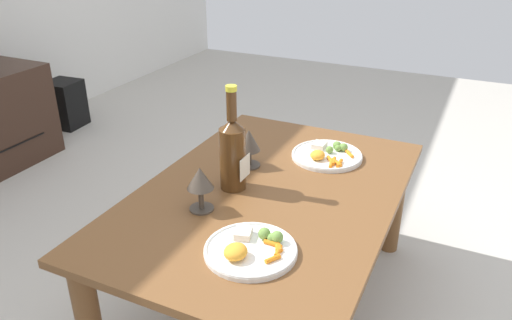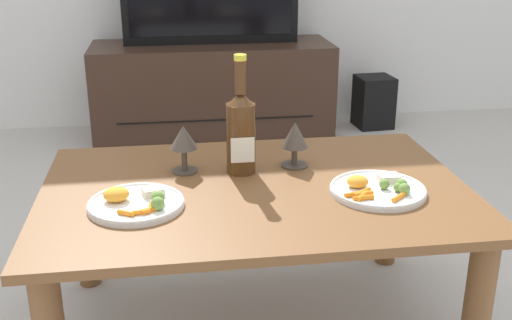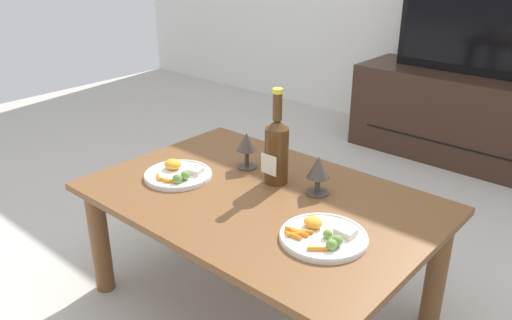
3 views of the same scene
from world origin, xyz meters
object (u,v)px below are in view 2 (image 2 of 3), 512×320
goblet_left (184,140)px  tv_stand (213,90)px  floor_speaker (374,102)px  dinner_plate_right (378,189)px  dining_table (255,211)px  dinner_plate_left (136,202)px  goblet_right (295,137)px  wine_bottle (241,129)px

goblet_left → tv_stand: bearing=83.0°
floor_speaker → dinner_plate_right: size_ratio=1.18×
dining_table → dinner_plate_right: 0.34m
floor_speaker → goblet_left: (-1.15, -1.73, 0.40)m
goblet_left → dinner_plate_left: (-0.13, -0.22, -0.08)m
tv_stand → floor_speaker: (0.94, 0.03, -0.11)m
goblet_left → goblet_right: (0.32, 0.00, -0.01)m
wine_bottle → goblet_right: size_ratio=2.51×
floor_speaker → dinner_plate_left: dinner_plate_left is taller
dinner_plate_left → dinner_plate_right: (0.63, -0.00, -0.00)m
dinner_plate_left → floor_speaker: bearing=56.8°
dining_table → floor_speaker: 2.11m
wine_bottle → goblet_right: bearing=8.0°
tv_stand → dinner_plate_right: bearing=-81.4°
goblet_left → goblet_right: size_ratio=1.03×
goblet_left → floor_speaker: bearing=56.4°
dining_table → dinner_plate_right: bearing=-15.9°
floor_speaker → dinner_plate_right: (-0.65, -1.96, 0.31)m
goblet_left → dinner_plate_right: 0.55m
tv_stand → wine_bottle: wine_bottle is taller
floor_speaker → dinner_plate_left: 2.36m
dining_table → floor_speaker: dining_table is taller
floor_speaker → dining_table: bearing=-121.6°
dining_table → dinner_plate_right: (0.31, -0.09, 0.09)m
floor_speaker → dinner_plate_left: size_ratio=1.23×
dinner_plate_right → goblet_left: bearing=155.7°
floor_speaker → goblet_right: size_ratio=2.22×
goblet_right → dinner_plate_left: 0.51m
tv_stand → goblet_right: size_ratio=9.66×
goblet_right → wine_bottle: bearing=-172.0°
floor_speaker → wine_bottle: size_ratio=0.88×
dinner_plate_left → goblet_right: bearing=26.6°
tv_stand → wine_bottle: bearing=-91.6°
goblet_left → dinner_plate_right: (0.50, -0.23, -0.08)m
floor_speaker → wine_bottle: 2.06m
dining_table → goblet_right: goblet_right is taller
dining_table → dinner_plate_left: 0.34m
floor_speaker → wine_bottle: bearing=-123.7°
goblet_left → goblet_right: 0.32m
dinner_plate_right → wine_bottle: bearing=149.1°
floor_speaker → goblet_right: goblet_right is taller
dining_table → dinner_plate_left: dinner_plate_left is taller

